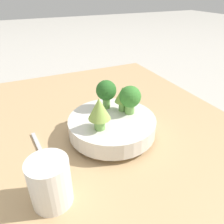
{
  "coord_description": "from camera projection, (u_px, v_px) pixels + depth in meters",
  "views": [
    {
      "loc": [
        0.46,
        -0.25,
        0.41
      ],
      "look_at": [
        -0.01,
        -0.04,
        0.11
      ],
      "focal_mm": 35.0,
      "sensor_mm": 36.0,
      "label": 1
    }
  ],
  "objects": [
    {
      "name": "cup",
      "position": [
        50.0,
        182.0,
        0.42
      ],
      "size": [
        0.08,
        0.08,
        0.1
      ],
      "color": "silver",
      "rests_on": "table"
    },
    {
      "name": "broccoli_floret_back",
      "position": [
        130.0,
        98.0,
        0.61
      ],
      "size": [
        0.06,
        0.06,
        0.08
      ],
      "color": "#7AB256",
      "rests_on": "bowl"
    },
    {
      "name": "fork",
      "position": [
        40.0,
        150.0,
        0.58
      ],
      "size": [
        0.17,
        0.03,
        0.01
      ],
      "color": "#B2B2B7",
      "rests_on": "table"
    },
    {
      "name": "table",
      "position": [
        124.0,
        138.0,
        0.65
      ],
      "size": [
        1.14,
        0.75,
        0.03
      ],
      "color": "tan",
      "rests_on": "ground_plane"
    },
    {
      "name": "broccoli_floret_left",
      "position": [
        106.0,
        91.0,
        0.63
      ],
      "size": [
        0.06,
        0.06,
        0.09
      ],
      "color": "#6BA34C",
      "rests_on": "bowl"
    },
    {
      "name": "bowl",
      "position": [
        112.0,
        125.0,
        0.62
      ],
      "size": [
        0.25,
        0.25,
        0.06
      ],
      "color": "silver",
      "rests_on": "table"
    },
    {
      "name": "ground_plane",
      "position": [
        124.0,
        142.0,
        0.66
      ],
      "size": [
        6.0,
        6.0,
        0.0
      ],
      "primitive_type": "plane",
      "color": "#ADA89E"
    },
    {
      "name": "romanesco_piece_near",
      "position": [
        99.0,
        110.0,
        0.54
      ],
      "size": [
        0.06,
        0.06,
        0.09
      ],
      "color": "#7AB256",
      "rests_on": "bowl"
    },
    {
      "name": "romanesco_piece_far",
      "position": [
        123.0,
        96.0,
        0.62
      ],
      "size": [
        0.05,
        0.05,
        0.07
      ],
      "color": "#7AB256",
      "rests_on": "bowl"
    }
  ]
}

